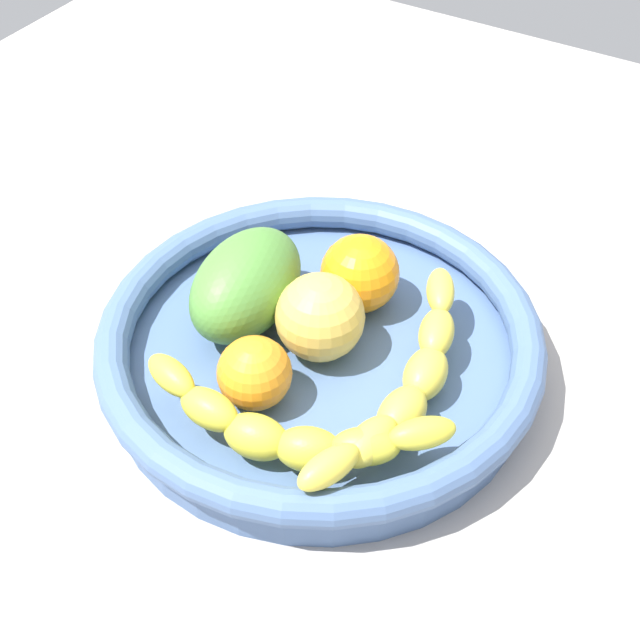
{
  "coord_description": "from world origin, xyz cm",
  "views": [
    {
      "loc": [
        -25.08,
        42.08,
        54.77
      ],
      "look_at": [
        0.0,
        0.0,
        8.34
      ],
      "focal_mm": 52.31,
      "sensor_mm": 36.0,
      "label": 1
    }
  ],
  "objects_px": {
    "orange_front": "(254,373)",
    "apple_yellow": "(316,320)",
    "banana_draped_right": "(405,386)",
    "orange_mid_left": "(359,273)",
    "mango_green": "(245,286)",
    "banana_draped_left": "(286,429)",
    "fruit_bowl": "(320,347)"
  },
  "relations": [
    {
      "from": "banana_draped_right",
      "to": "mango_green",
      "type": "distance_m",
      "value": 0.15
    },
    {
      "from": "apple_yellow",
      "to": "banana_draped_left",
      "type": "bearing_deg",
      "value": 109.35
    },
    {
      "from": "banana_draped_right",
      "to": "apple_yellow",
      "type": "bearing_deg",
      "value": -12.92
    },
    {
      "from": "fruit_bowl",
      "to": "orange_front",
      "type": "bearing_deg",
      "value": 78.35
    },
    {
      "from": "banana_draped_right",
      "to": "apple_yellow",
      "type": "relative_size",
      "value": 3.57
    },
    {
      "from": "orange_front",
      "to": "mango_green",
      "type": "distance_m",
      "value": 0.08
    },
    {
      "from": "mango_green",
      "to": "apple_yellow",
      "type": "bearing_deg",
      "value": 178.3
    },
    {
      "from": "orange_front",
      "to": "orange_mid_left",
      "type": "relative_size",
      "value": 0.86
    },
    {
      "from": "banana_draped_left",
      "to": "apple_yellow",
      "type": "height_order",
      "value": "apple_yellow"
    },
    {
      "from": "mango_green",
      "to": "fruit_bowl",
      "type": "bearing_deg",
      "value": -178.48
    },
    {
      "from": "orange_front",
      "to": "mango_green",
      "type": "relative_size",
      "value": 0.46
    },
    {
      "from": "orange_front",
      "to": "apple_yellow",
      "type": "height_order",
      "value": "apple_yellow"
    },
    {
      "from": "fruit_bowl",
      "to": "mango_green",
      "type": "bearing_deg",
      "value": 1.52
    },
    {
      "from": "apple_yellow",
      "to": "mango_green",
      "type": "height_order",
      "value": "mango_green"
    },
    {
      "from": "orange_mid_left",
      "to": "apple_yellow",
      "type": "bearing_deg",
      "value": 89.32
    },
    {
      "from": "banana_draped_left",
      "to": "apple_yellow",
      "type": "xyz_separation_m",
      "value": [
        0.03,
        -0.09,
        0.01
      ]
    },
    {
      "from": "fruit_bowl",
      "to": "mango_green",
      "type": "relative_size",
      "value": 2.92
    },
    {
      "from": "fruit_bowl",
      "to": "mango_green",
      "type": "distance_m",
      "value": 0.07
    },
    {
      "from": "banana_draped_left",
      "to": "apple_yellow",
      "type": "relative_size",
      "value": 3.3
    },
    {
      "from": "apple_yellow",
      "to": "orange_mid_left",
      "type": "bearing_deg",
      "value": -90.68
    },
    {
      "from": "orange_front",
      "to": "banana_draped_right",
      "type": "bearing_deg",
      "value": -155.46
    },
    {
      "from": "banana_draped_right",
      "to": "mango_green",
      "type": "bearing_deg",
      "value": -8.12
    },
    {
      "from": "orange_front",
      "to": "apple_yellow",
      "type": "xyz_separation_m",
      "value": [
        -0.01,
        -0.06,
        0.01
      ]
    },
    {
      "from": "fruit_bowl",
      "to": "mango_green",
      "type": "xyz_separation_m",
      "value": [
        0.06,
        0.0,
        0.03
      ]
    },
    {
      "from": "apple_yellow",
      "to": "banana_draped_right",
      "type": "bearing_deg",
      "value": 167.08
    },
    {
      "from": "banana_draped_left",
      "to": "mango_green",
      "type": "height_order",
      "value": "mango_green"
    },
    {
      "from": "fruit_bowl",
      "to": "apple_yellow",
      "type": "relative_size",
      "value": 5.04
    },
    {
      "from": "fruit_bowl",
      "to": "orange_front",
      "type": "relative_size",
      "value": 6.3
    },
    {
      "from": "orange_front",
      "to": "apple_yellow",
      "type": "relative_size",
      "value": 0.8
    },
    {
      "from": "orange_mid_left",
      "to": "mango_green",
      "type": "distance_m",
      "value": 0.09
    },
    {
      "from": "banana_draped_right",
      "to": "mango_green",
      "type": "height_order",
      "value": "mango_green"
    },
    {
      "from": "orange_front",
      "to": "apple_yellow",
      "type": "bearing_deg",
      "value": -101.33
    }
  ]
}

